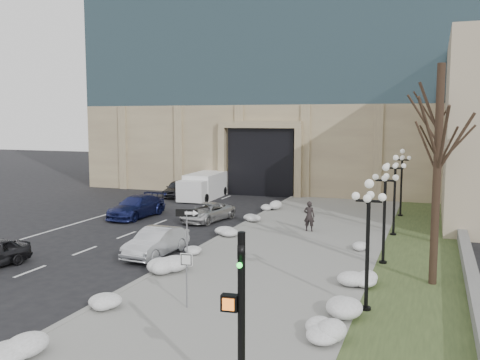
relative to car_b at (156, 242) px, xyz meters
The scene contains 33 objects.
ground 10.68m from the car_b, 76.44° to the right, with size 160.00×160.00×0.00m, color black.
sidewalk 7.05m from the car_b, 31.22° to the left, with size 9.00×40.00×0.12m, color gray.
curb 3.99m from the car_b, 67.59° to the left, with size 0.30×40.00×0.14m, color gray.
grass_strip 13.03m from the car_b, 16.22° to the left, with size 4.00×40.00×0.10m, color #344522.
stone_wall 15.56m from the car_b, 21.24° to the left, with size 0.50×30.00×0.70m, color gray.
office_tower 37.69m from the car_b, 89.15° to the left, with size 40.00×24.70×36.00m.
car_b is the anchor object (origin of this frame).
car_c 10.89m from the car_b, 126.03° to the left, with size 2.10×5.17×1.50m, color #171D51.
car_d 9.26m from the car_b, 97.60° to the left, with size 2.03×4.40×1.22m, color #BDBDBD.
car_e 20.37m from the car_b, 113.72° to the left, with size 1.70×4.22×1.44m, color #313237.
pedestrian 9.91m from the car_b, 52.89° to the left, with size 0.66×0.44×1.82m, color black.
box_truck 19.48m from the car_b, 106.87° to the left, with size 2.64×6.79×2.12m.
one_way_sign 3.65m from the car_b, 32.91° to the right, with size 1.06×0.37×2.81m.
keep_sign 8.02m from the car_b, 53.31° to the right, with size 0.45×0.10×2.10m.
traffic_signal 15.22m from the car_b, 53.93° to the right, with size 0.74×0.99×4.37m.
snow_clump_a 11.97m from the car_b, 79.57° to the right, with size 1.10×1.60×0.36m, color white.
snow_clump_b 8.08m from the car_b, 74.60° to the right, with size 1.10×1.60×0.36m, color white.
snow_clump_c 3.42m from the car_b, 54.80° to the right, with size 1.10×1.60×0.36m, color white.
snow_clump_d 2.18m from the car_b, 22.40° to the left, with size 1.10×1.60×0.36m, color white.
snow_clump_e 5.52m from the car_b, 70.88° to the left, with size 1.10×1.60×0.36m, color white.
snow_clump_f 9.83m from the car_b, 80.48° to the left, with size 1.10×1.60×0.36m, color white.
snow_clump_g 14.31m from the car_b, 83.58° to the left, with size 1.10×1.60×0.36m, color white.
snow_clump_h 12.37m from the car_b, 37.08° to the right, with size 1.10×1.60×0.36m, color white.
snow_clump_i 10.49m from the car_b, ahead, with size 1.10×1.60×0.36m, color white.
snow_clump_j 10.75m from the car_b, 23.36° to the left, with size 1.10×1.60×0.36m, color white.
snow_clump_k 11.34m from the car_b, 27.01° to the right, with size 1.10×1.60×0.36m, color white.
lamppost_a 11.89m from the car_b, 22.00° to the right, with size 1.18×1.18×4.76m.
lamppost_b 11.26m from the car_b, 11.19° to the left, with size 1.18×1.18×4.76m.
lamppost_c 14.03m from the car_b, 38.65° to the left, with size 1.18×1.18×4.76m.
lamppost_d 18.74m from the car_b, 54.49° to the left, with size 1.18×1.18×4.76m.
tree_near 13.98m from the car_b, ahead, with size 3.20×3.20×9.00m.
tree_mid 15.82m from the car_b, 30.43° to the left, with size 3.20×3.20×8.50m.
tree_far 21.05m from the car_b, 50.26° to the left, with size 3.20×3.20×9.50m.
Camera 1 is at (10.38, -12.70, 6.85)m, focal length 40.00 mm.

